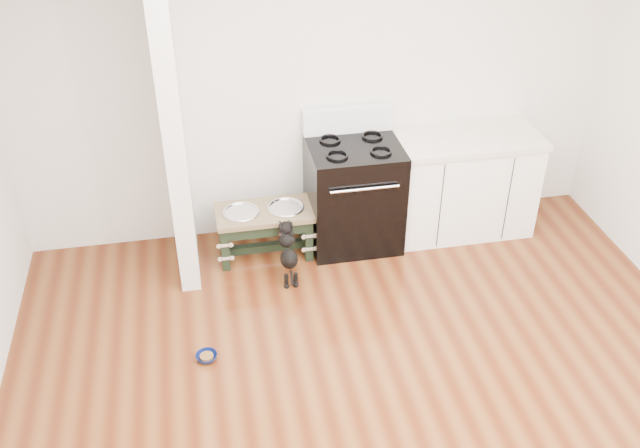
{
  "coord_description": "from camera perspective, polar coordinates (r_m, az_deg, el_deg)",
  "views": [
    {
      "loc": [
        -1.02,
        -2.87,
        3.59
      ],
      "look_at": [
        -0.13,
        1.71,
        0.5
      ],
      "focal_mm": 40.0,
      "sensor_mm": 36.0,
      "label": 1
    }
  ],
  "objects": [
    {
      "name": "cabinet_run",
      "position": [
        6.36,
        11.3,
        3.22
      ],
      "size": [
        1.24,
        0.64,
        0.91
      ],
      "color": "white",
      "rests_on": "ground"
    },
    {
      "name": "oven_range",
      "position": [
        6.05,
        2.71,
        2.5
      ],
      "size": [
        0.76,
        0.69,
        1.14
      ],
      "color": "black",
      "rests_on": "ground"
    },
    {
      "name": "dog_feeder",
      "position": [
        5.97,
        -4.47,
        0.05
      ],
      "size": [
        0.8,
        0.43,
        0.45
      ],
      "color": "black",
      "rests_on": "ground"
    },
    {
      "name": "room_shell",
      "position": [
        3.63,
        7.16,
        0.36
      ],
      "size": [
        5.0,
        5.0,
        5.0
      ],
      "color": "silver",
      "rests_on": "ground"
    },
    {
      "name": "floor_bowl",
      "position": [
        5.19,
        -9.06,
        -10.45
      ],
      "size": [
        0.2,
        0.2,
        0.05
      ],
      "rotation": [
        0.0,
        0.0,
        -0.4
      ],
      "color": "#0B1751",
      "rests_on": "ground"
    },
    {
      "name": "partition_wall",
      "position": [
        5.46,
        -11.78,
        8.54
      ],
      "size": [
        0.15,
        0.8,
        2.7
      ],
      "primitive_type": "cube",
      "color": "silver",
      "rests_on": "ground"
    },
    {
      "name": "puppy",
      "position": [
        5.71,
        -2.57,
        -2.17
      ],
      "size": [
        0.14,
        0.41,
        0.49
      ],
      "color": "black",
      "rests_on": "ground"
    },
    {
      "name": "ground",
      "position": [
        4.71,
        5.75,
        -16.39
      ],
      "size": [
        5.0,
        5.0,
        0.0
      ],
      "primitive_type": "plane",
      "color": "#4F200E",
      "rests_on": "ground"
    }
  ]
}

